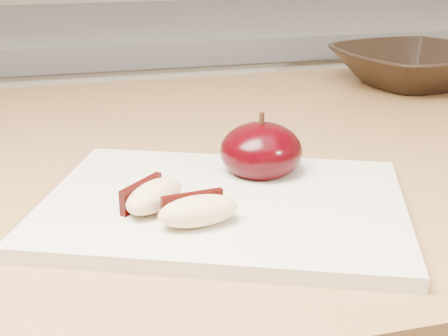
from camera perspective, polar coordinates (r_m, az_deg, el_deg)
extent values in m
cube|color=silver|center=(1.43, -12.06, -6.83)|extent=(2.40, 0.60, 0.90)
cube|color=slate|center=(1.28, -13.66, 12.15)|extent=(2.40, 0.62, 0.04)
cube|color=#A97C4A|center=(0.61, -10.84, -0.79)|extent=(1.64, 0.64, 0.04)
cube|color=beige|center=(0.48, 0.00, -3.42)|extent=(0.33, 0.29, 0.01)
ellipsoid|color=black|center=(0.52, 3.41, 1.54)|extent=(0.08, 0.08, 0.05)
cylinder|color=black|center=(0.52, 3.48, 4.53)|extent=(0.00, 0.00, 0.01)
ellipsoid|color=#DCBD8C|center=(0.46, -6.36, -2.55)|extent=(0.06, 0.06, 0.02)
cube|color=black|center=(0.46, -7.57, -2.34)|extent=(0.04, 0.04, 0.02)
ellipsoid|color=#DCBD8C|center=(0.43, -2.37, -3.95)|extent=(0.06, 0.03, 0.02)
cube|color=black|center=(0.44, -2.91, -3.43)|extent=(0.05, 0.01, 0.02)
imported|color=black|center=(0.91, 16.86, 8.86)|extent=(0.24, 0.24, 0.05)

